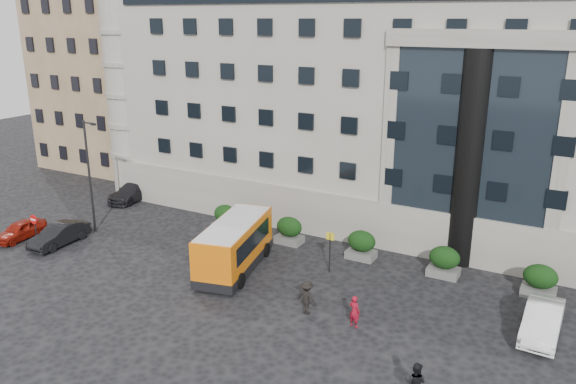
% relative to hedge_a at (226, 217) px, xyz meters
% --- Properties ---
extents(ground, '(120.00, 120.00, 0.00)m').
position_rel_hedge_a_xyz_m(ground, '(4.00, -7.80, -0.93)').
color(ground, black).
rests_on(ground, ground).
extents(civic_building, '(44.00, 24.00, 18.00)m').
position_rel_hedge_a_xyz_m(civic_building, '(10.00, 14.20, 8.07)').
color(civic_building, gray).
rests_on(civic_building, ground).
extents(entrance_column, '(1.80, 1.80, 13.00)m').
position_rel_hedge_a_xyz_m(entrance_column, '(16.00, 2.50, 5.57)').
color(entrance_column, black).
rests_on(entrance_column, ground).
extents(apartment_near, '(14.00, 14.00, 20.00)m').
position_rel_hedge_a_xyz_m(apartment_near, '(-20.00, 12.20, 9.07)').
color(apartment_near, '#856A4D').
rests_on(apartment_near, ground).
extents(apartment_far, '(13.00, 13.00, 22.00)m').
position_rel_hedge_a_xyz_m(apartment_far, '(-23.00, 30.20, 10.07)').
color(apartment_far, '#7E624A').
rests_on(apartment_far, ground).
extents(hedge_a, '(1.80, 1.26, 1.84)m').
position_rel_hedge_a_xyz_m(hedge_a, '(0.00, 0.00, 0.00)').
color(hedge_a, '#5A5A58').
rests_on(hedge_a, ground).
extents(hedge_b, '(1.80, 1.26, 1.84)m').
position_rel_hedge_a_xyz_m(hedge_b, '(5.20, 0.00, 0.00)').
color(hedge_b, '#5A5A58').
rests_on(hedge_b, ground).
extents(hedge_c, '(1.80, 1.26, 1.84)m').
position_rel_hedge_a_xyz_m(hedge_c, '(10.40, 0.00, 0.00)').
color(hedge_c, '#5A5A58').
rests_on(hedge_c, ground).
extents(hedge_d, '(1.80, 1.26, 1.84)m').
position_rel_hedge_a_xyz_m(hedge_d, '(15.60, 0.00, 0.00)').
color(hedge_d, '#5A5A58').
rests_on(hedge_d, ground).
extents(hedge_e, '(1.80, 1.26, 1.84)m').
position_rel_hedge_a_xyz_m(hedge_e, '(20.80, 0.00, 0.00)').
color(hedge_e, '#5A5A58').
rests_on(hedge_e, ground).
extents(street_lamp, '(1.16, 0.18, 8.00)m').
position_rel_hedge_a_xyz_m(street_lamp, '(-7.94, -4.80, 3.44)').
color(street_lamp, '#262628').
rests_on(street_lamp, ground).
extents(bus_stop_sign, '(0.50, 0.08, 2.52)m').
position_rel_hedge_a_xyz_m(bus_stop_sign, '(9.50, -2.80, 0.80)').
color(bus_stop_sign, '#262628').
rests_on(bus_stop_sign, ground).
extents(no_entry_sign, '(0.64, 0.16, 2.32)m').
position_rel_hedge_a_xyz_m(no_entry_sign, '(-9.00, -8.84, 0.72)').
color(no_entry_sign, '#262628').
rests_on(no_entry_sign, ground).
extents(minibus, '(4.00, 7.52, 2.98)m').
position_rel_hedge_a_xyz_m(minibus, '(4.31, -5.19, 0.72)').
color(minibus, orange).
rests_on(minibus, ground).
extents(red_truck, '(2.42, 4.81, 2.53)m').
position_rel_hedge_a_xyz_m(red_truck, '(-12.47, 7.85, 0.37)').
color(red_truck, maroon).
rests_on(red_truck, ground).
extents(parked_car_a, '(1.72, 3.80, 1.27)m').
position_rel_hedge_a_xyz_m(parked_car_a, '(-11.37, -8.32, -0.29)').
color(parked_car_a, maroon).
rests_on(parked_car_a, ground).
extents(parked_car_b, '(1.71, 4.38, 1.42)m').
position_rel_hedge_a_xyz_m(parked_car_b, '(-8.14, -7.72, -0.22)').
color(parked_car_b, black).
rests_on(parked_car_b, ground).
extents(parked_car_c, '(2.39, 5.19, 1.47)m').
position_rel_hedge_a_xyz_m(parked_car_c, '(-10.77, 1.97, -0.19)').
color(parked_car_c, black).
rests_on(parked_car_c, ground).
extents(parked_car_d, '(2.03, 4.38, 1.22)m').
position_rel_hedge_a_xyz_m(parked_car_d, '(-7.50, 4.16, -0.32)').
color(parked_car_d, black).
rests_on(parked_car_d, ground).
extents(white_taxi, '(1.68, 4.64, 1.52)m').
position_rel_hedge_a_xyz_m(white_taxi, '(21.36, -4.22, -0.17)').
color(white_taxi, white).
rests_on(white_taxi, ground).
extents(pedestrian_a, '(0.69, 0.54, 1.67)m').
position_rel_hedge_a_xyz_m(pedestrian_a, '(13.19, -7.87, -0.09)').
color(pedestrian_a, maroon).
rests_on(pedestrian_a, ground).
extents(pedestrian_b, '(0.88, 0.70, 1.79)m').
position_rel_hedge_a_xyz_m(pedestrian_b, '(17.50, -12.03, -0.03)').
color(pedestrian_b, black).
rests_on(pedestrian_b, ground).
extents(pedestrian_c, '(1.25, 0.85, 1.79)m').
position_rel_hedge_a_xyz_m(pedestrian_c, '(10.55, -7.82, -0.04)').
color(pedestrian_c, black).
rests_on(pedestrian_c, ground).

